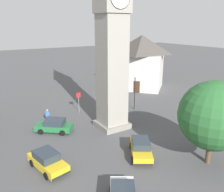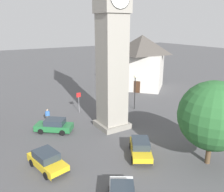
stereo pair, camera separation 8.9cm
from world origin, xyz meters
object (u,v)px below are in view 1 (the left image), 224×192
object	(u,v)px
tree	(214,116)
road_sign	(79,99)
car_red_corner	(47,161)
car_black_far	(54,126)
lamp_post	(135,87)
car_silver_kerb	(206,121)
building_terrace_right	(141,61)
clock_tower	(112,8)
pedestrian	(47,114)
car_blue_kerb	(141,148)

from	to	relation	value
tree	road_sign	distance (m)	18.03
car_red_corner	car_black_far	size ratio (longest dim) A/B	1.03
lamp_post	road_sign	bearing A→B (deg)	-21.56
car_silver_kerb	building_terrace_right	size ratio (longest dim) A/B	0.39
lamp_post	clock_tower	bearing A→B (deg)	30.61
car_silver_kerb	tree	distance (m)	8.69
car_red_corner	pedestrian	xyz separation A→B (m)	(-3.04, -9.79, 0.25)
car_blue_kerb	building_terrace_right	size ratio (longest dim) A/B	0.39
car_blue_kerb	car_red_corner	world-z (taller)	same
car_red_corner	lamp_post	xyz separation A→B (m)	(-15.01, -7.92, 2.53)
car_black_far	pedestrian	size ratio (longest dim) A/B	2.52
car_black_far	pedestrian	distance (m)	3.19
car_red_corner	lamp_post	distance (m)	17.16
car_silver_kerb	building_terrace_right	bearing A→B (deg)	-105.11
clock_tower	lamp_post	bearing A→B (deg)	-149.39
clock_tower	car_silver_kerb	xyz separation A→B (m)	(-9.21, 5.95, -12.45)
car_red_corner	road_sign	size ratio (longest dim) A/B	1.57
tree	road_sign	bearing A→B (deg)	-75.64
tree	lamp_post	bearing A→B (deg)	-101.26
pedestrian	building_terrace_right	xyz separation A→B (m)	(-20.24, -7.20, 4.00)
car_red_corner	building_terrace_right	xyz separation A→B (m)	(-23.29, -16.99, 4.25)
car_blue_kerb	car_silver_kerb	size ratio (longest dim) A/B	1.00
clock_tower	car_black_far	xyz separation A→B (m)	(6.25, -2.22, -12.45)
car_blue_kerb	car_red_corner	size ratio (longest dim) A/B	1.00
car_red_corner	building_terrace_right	size ratio (longest dim) A/B	0.39
pedestrian	car_red_corner	bearing A→B (deg)	72.73
tree	car_silver_kerb	bearing A→B (deg)	-141.15
car_silver_kerb	car_red_corner	distance (m)	18.35
road_sign	car_silver_kerb	bearing A→B (deg)	130.55
pedestrian	building_terrace_right	distance (m)	21.86
car_blue_kerb	road_sign	size ratio (longest dim) A/B	1.57
lamp_post	building_terrace_right	bearing A→B (deg)	-132.38
building_terrace_right	tree	bearing A→B (deg)	64.61
pedestrian	tree	bearing A→B (deg)	119.20
pedestrian	car_silver_kerb	bearing A→B (deg)	143.36
tree	building_terrace_right	distance (m)	26.00
car_silver_kerb	road_sign	size ratio (longest dim) A/B	1.57
clock_tower	car_black_far	distance (m)	14.11
car_silver_kerb	car_red_corner	size ratio (longest dim) A/B	1.00
car_red_corner	car_blue_kerb	bearing A→B (deg)	162.72
clock_tower	car_red_corner	size ratio (longest dim) A/B	5.14
clock_tower	car_black_far	size ratio (longest dim) A/B	5.28
tree	pedestrian	bearing A→B (deg)	-60.80
car_blue_kerb	lamp_post	distance (m)	12.84
car_black_far	car_blue_kerb	bearing A→B (deg)	119.26
car_black_far	building_terrace_right	distance (m)	23.34
building_terrace_right	clock_tower	bearing A→B (deg)	41.51
building_terrace_right	road_sign	distance (m)	17.04
car_blue_kerb	pedestrian	size ratio (longest dim) A/B	2.60
clock_tower	tree	size ratio (longest dim) A/B	3.07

